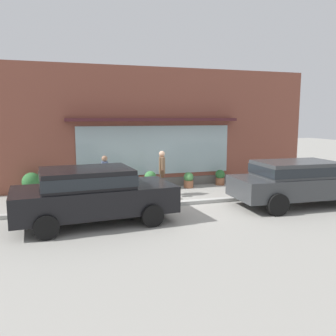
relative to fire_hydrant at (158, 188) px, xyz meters
name	(u,v)px	position (x,y,z in m)	size (l,w,h in m)	color
ground_plane	(178,203)	(0.51, -0.70, -0.41)	(60.00, 60.00, 0.00)	#9E9B93
curb_strip	(180,203)	(0.51, -0.90, -0.35)	(14.00, 0.24, 0.12)	#B2B2AD
storefront	(153,129)	(0.51, 2.48, 1.98)	(14.00, 0.81, 4.89)	brown
fire_hydrant	(158,188)	(0.00, 0.00, 0.00)	(0.40, 0.36, 0.82)	#4C8C47
pedestrian_with_handbag	(162,170)	(0.34, 0.62, 0.56)	(0.28, 0.68, 1.66)	#333847
pedestrian_passerby	(105,174)	(-1.73, 0.77, 0.48)	(0.21, 0.49, 1.54)	brown
parked_car_dark_gray	(299,180)	(4.21, -2.12, 0.44)	(4.63, 2.11, 1.47)	#383A3D
parked_car_black	(92,192)	(-2.42, -2.02, 0.45)	(4.44, 2.36, 1.52)	black
potted_plant_doorstep	(109,184)	(-1.45, 1.71, -0.08)	(0.50, 0.50, 0.65)	#B7B2A3
potted_plant_near_hydrant	(189,180)	(1.79, 1.69, -0.09)	(0.40, 0.40, 0.64)	#9E6042
potted_plant_low_front	(32,184)	(-4.26, 1.84, 0.07)	(0.67, 0.67, 0.89)	#4C4C51
potted_plant_window_right	(220,177)	(3.30, 1.86, -0.08)	(0.41, 0.41, 0.65)	#9E6042
potted_plant_corner_tall	(82,184)	(-2.47, 1.74, -0.01)	(0.42, 0.42, 0.75)	#B7B2A3
potted_plant_window_left	(150,179)	(0.12, 1.48, 0.06)	(0.47, 0.47, 0.80)	#33473D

